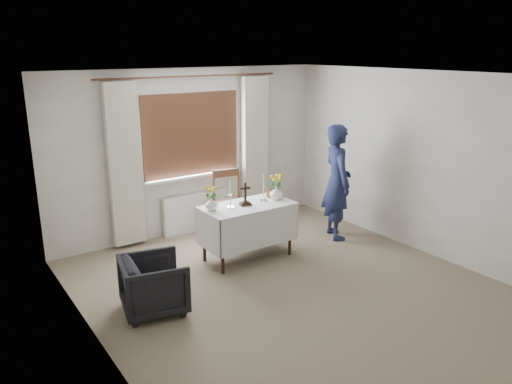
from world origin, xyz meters
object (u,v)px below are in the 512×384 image
(flower_vase_left, at_px, (211,204))
(flower_vase_right, at_px, (276,193))
(wooden_cross, at_px, (245,194))
(armchair, at_px, (154,285))
(person, at_px, (337,182))
(wooden_chair, at_px, (232,205))
(altar_table, at_px, (248,232))

(flower_vase_left, height_order, flower_vase_right, flower_vase_right)
(wooden_cross, height_order, flower_vase_right, wooden_cross)
(armchair, xyz_separation_m, person, (3.17, 0.54, 0.55))
(armchair, xyz_separation_m, flower_vase_left, (1.12, 0.69, 0.54))
(person, height_order, flower_vase_left, person)
(wooden_cross, distance_m, flower_vase_right, 0.50)
(wooden_chair, bearing_deg, armchair, -134.41)
(wooden_chair, xyz_separation_m, flower_vase_left, (-0.74, -0.71, 0.33))
(altar_table, relative_size, wooden_cross, 3.94)
(wooden_cross, relative_size, flower_vase_left, 1.86)
(altar_table, height_order, wooden_cross, wooden_cross)
(person, height_order, flower_vase_right, person)
(armchair, distance_m, wooden_cross, 1.82)
(person, bearing_deg, flower_vase_left, 107.00)
(wooden_chair, distance_m, flower_vase_left, 1.08)
(armchair, height_order, wooden_cross, wooden_cross)
(armchair, bearing_deg, altar_table, -57.50)
(armchair, bearing_deg, flower_vase_left, -46.56)
(altar_table, bearing_deg, person, -2.97)
(altar_table, height_order, flower_vase_right, flower_vase_right)
(altar_table, xyz_separation_m, flower_vase_right, (0.46, -0.01, 0.47))
(altar_table, xyz_separation_m, person, (1.54, -0.08, 0.48))
(altar_table, bearing_deg, flower_vase_left, 171.36)
(wooden_chair, relative_size, flower_vase_left, 6.07)
(armchair, relative_size, flower_vase_right, 3.68)
(wooden_chair, height_order, flower_vase_left, wooden_chair)
(wooden_chair, bearing_deg, flower_vase_left, -127.51)
(person, bearing_deg, altar_table, 108.41)
(wooden_chair, bearing_deg, person, -25.01)
(person, bearing_deg, flower_vase_right, 107.89)
(armchair, distance_m, person, 3.26)
(armchair, distance_m, flower_vase_right, 2.24)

